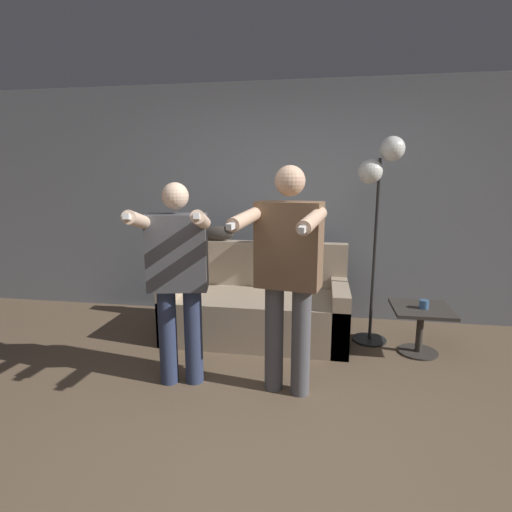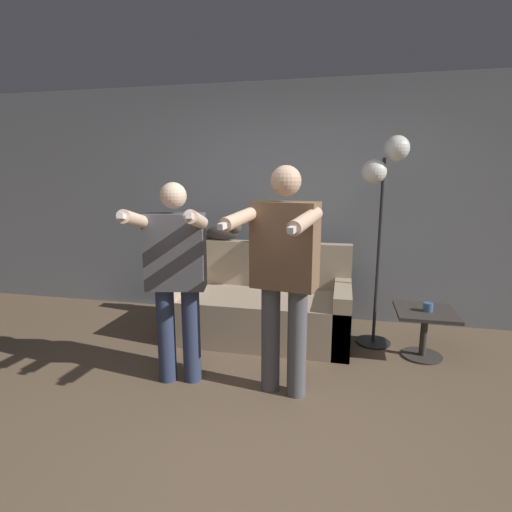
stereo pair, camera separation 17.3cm
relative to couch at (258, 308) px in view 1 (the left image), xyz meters
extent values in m
plane|color=brown|center=(0.29, -1.79, -0.29)|extent=(16.00, 16.00, 0.00)
cube|color=gray|center=(0.29, 0.70, 1.01)|extent=(10.00, 0.05, 2.60)
cube|color=tan|center=(0.00, -0.04, -0.07)|extent=(1.77, 0.87, 0.44)
cube|color=tan|center=(0.00, 0.32, 0.39)|extent=(1.77, 0.14, 0.47)
cube|color=tan|center=(-0.81, -0.04, 0.00)|extent=(0.16, 0.87, 0.58)
cube|color=tan|center=(0.81, -0.04, 0.00)|extent=(0.16, 0.87, 0.58)
cylinder|color=#2D3856|center=(-0.54, -1.05, 0.09)|extent=(0.14, 0.14, 0.76)
cylinder|color=#2D3856|center=(-0.34, -1.01, 0.09)|extent=(0.14, 0.14, 0.76)
cube|color=#4C4C51|center=(-0.44, -1.03, 0.76)|extent=(0.47, 0.30, 0.57)
sphere|color=beige|center=(-0.44, -1.03, 1.17)|extent=(0.20, 0.20, 0.20)
cylinder|color=beige|center=(-0.59, -1.31, 1.02)|extent=(0.19, 0.52, 0.18)
cube|color=white|center=(-0.54, -1.55, 1.07)|extent=(0.06, 0.13, 0.06)
cylinder|color=beige|center=(-0.19, -1.23, 1.02)|extent=(0.19, 0.52, 0.18)
cube|color=white|center=(-0.14, -1.47, 1.07)|extent=(0.06, 0.13, 0.06)
cylinder|color=#56565B|center=(0.29, -1.01, 0.12)|extent=(0.14, 0.14, 0.82)
cylinder|color=#56565B|center=(0.49, -1.05, 0.12)|extent=(0.14, 0.14, 0.82)
cube|color=brown|center=(0.39, -1.03, 0.83)|extent=(0.49, 0.30, 0.61)
sphere|color=#D8AD8C|center=(0.39, -1.03, 1.28)|extent=(0.21, 0.21, 0.21)
cylinder|color=#D8AD8C|center=(0.13, -1.23, 1.04)|extent=(0.18, 0.51, 0.13)
cube|color=white|center=(0.09, -1.48, 1.02)|extent=(0.06, 0.13, 0.05)
cylinder|color=#D8AD8C|center=(0.56, -1.31, 1.04)|extent=(0.18, 0.51, 0.13)
cube|color=white|center=(0.51, -1.56, 1.02)|extent=(0.06, 0.13, 0.05)
ellipsoid|color=#3D3833|center=(-0.49, 0.32, 0.71)|extent=(0.36, 0.12, 0.16)
sphere|color=#3D3833|center=(-0.33, 0.32, 0.76)|extent=(0.12, 0.12, 0.12)
ellipsoid|color=#3D3833|center=(-0.68, 0.34, 0.65)|extent=(0.20, 0.04, 0.04)
cone|color=#3D3833|center=(-0.36, 0.30, 0.81)|extent=(0.04, 0.04, 0.03)
cone|color=#3D3833|center=(-0.36, 0.34, 0.81)|extent=(0.04, 0.04, 0.03)
cylinder|color=black|center=(1.11, 0.04, -0.28)|extent=(0.33, 0.33, 0.02)
cylinder|color=black|center=(1.11, 0.04, 0.59)|extent=(0.03, 0.03, 1.76)
sphere|color=white|center=(1.21, 0.04, 1.55)|extent=(0.22, 0.22, 0.22)
sphere|color=white|center=(1.03, 0.04, 1.35)|extent=(0.22, 0.22, 0.22)
cylinder|color=#38332D|center=(1.53, -0.17, -0.28)|extent=(0.35, 0.35, 0.02)
cylinder|color=#38332D|center=(1.53, -0.17, -0.09)|extent=(0.06, 0.06, 0.41)
cube|color=#38332D|center=(1.53, -0.17, 0.13)|extent=(0.50, 0.50, 0.03)
cylinder|color=#3D6693|center=(1.54, -0.19, 0.18)|extent=(0.08, 0.08, 0.08)
camera|label=1|loc=(0.61, -3.80, 1.32)|focal=28.00mm
camera|label=2|loc=(0.78, -3.77, 1.32)|focal=28.00mm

